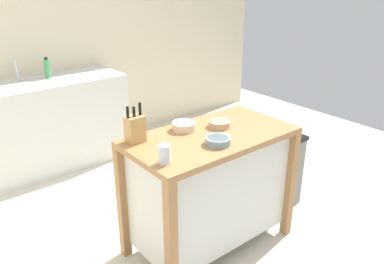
# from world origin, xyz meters

# --- Properties ---
(ground_plane) EXTENTS (6.74, 6.74, 0.00)m
(ground_plane) POSITION_xyz_m (0.00, 0.00, 0.00)
(ground_plane) COLOR beige
(ground_plane) RESTS_ON ground
(wall_back) EXTENTS (5.74, 0.10, 2.60)m
(wall_back) POSITION_xyz_m (0.00, 2.44, 1.30)
(wall_back) COLOR beige
(wall_back) RESTS_ON ground
(kitchen_island) EXTENTS (1.14, 0.62, 0.88)m
(kitchen_island) POSITION_xyz_m (0.21, 0.11, 0.49)
(kitchen_island) COLOR #9E7042
(kitchen_island) RESTS_ON ground
(knife_block) EXTENTS (0.11, 0.09, 0.25)m
(knife_block) POSITION_xyz_m (-0.24, 0.32, 0.97)
(knife_block) COLOR tan
(knife_block) RESTS_ON kitchen_island
(bowl_stoneware_deep) EXTENTS (0.16, 0.16, 0.05)m
(bowl_stoneware_deep) POSITION_xyz_m (0.12, 0.28, 0.91)
(bowl_stoneware_deep) COLOR beige
(bowl_stoneware_deep) RESTS_ON kitchen_island
(bowl_ceramic_small) EXTENTS (0.16, 0.16, 0.05)m
(bowl_ceramic_small) POSITION_xyz_m (0.14, -0.04, 0.91)
(bowl_ceramic_small) COLOR gray
(bowl_ceramic_small) RESTS_ON kitchen_island
(bowl_ceramic_wide) EXTENTS (0.15, 0.15, 0.04)m
(bowl_ceramic_wide) POSITION_xyz_m (0.34, 0.17, 0.90)
(bowl_ceramic_wide) COLOR tan
(bowl_ceramic_wide) RESTS_ON kitchen_island
(drinking_cup) EXTENTS (0.07, 0.07, 0.11)m
(drinking_cup) POSITION_xyz_m (-0.27, -0.05, 0.94)
(drinking_cup) COLOR silver
(drinking_cup) RESTS_ON kitchen_island
(trash_bin) EXTENTS (0.36, 0.28, 0.63)m
(trash_bin) POSITION_xyz_m (1.02, 0.15, 0.32)
(trash_bin) COLOR slate
(trash_bin) RESTS_ON ground
(sink_counter) EXTENTS (1.89, 0.60, 0.90)m
(sink_counter) POSITION_xyz_m (-0.39, 2.09, 0.45)
(sink_counter) COLOR silver
(sink_counter) RESTS_ON ground
(sink_faucet) EXTENTS (0.02, 0.02, 0.22)m
(sink_faucet) POSITION_xyz_m (-0.39, 2.23, 1.01)
(sink_faucet) COLOR #B7BCC1
(sink_faucet) RESTS_ON sink_counter
(bottle_spray_cleaner) EXTENTS (0.05, 0.05, 0.21)m
(bottle_spray_cleaner) POSITION_xyz_m (-0.12, 2.16, 1.00)
(bottle_spray_cleaner) COLOR green
(bottle_spray_cleaner) RESTS_ON sink_counter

